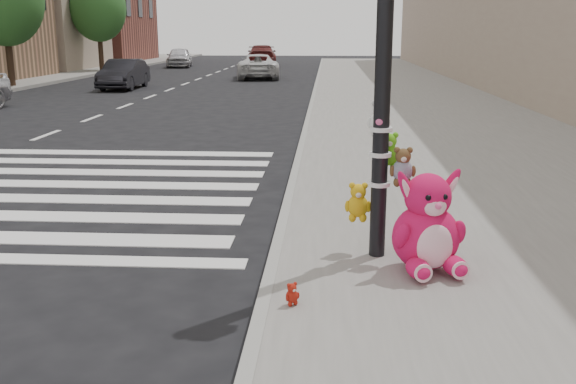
# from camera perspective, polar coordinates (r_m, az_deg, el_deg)

# --- Properties ---
(ground) EXTENTS (120.00, 120.00, 0.00)m
(ground) POSITION_cam_1_polar(r_m,az_deg,el_deg) (5.48, -19.59, -12.44)
(ground) COLOR black
(ground) RESTS_ON ground
(sidewalk_near) EXTENTS (7.00, 80.00, 0.14)m
(sidewalk_near) POSITION_cam_1_polar(r_m,az_deg,el_deg) (14.95, 14.84, 4.79)
(sidewalk_near) COLOR slate
(sidewalk_near) RESTS_ON ground
(curb_edge) EXTENTS (0.12, 80.00, 0.15)m
(curb_edge) POSITION_cam_1_polar(r_m,az_deg,el_deg) (14.67, 1.46, 5.09)
(curb_edge) COLOR gray
(curb_edge) RESTS_ON ground
(bld_far_e) EXTENTS (6.00, 10.00, 9.00)m
(bld_far_e) POSITION_cam_1_polar(r_m,az_deg,el_deg) (53.49, -16.26, 15.87)
(bld_far_e) COLOR brown
(bld_far_e) RESTS_ON ground
(signal_pole) EXTENTS (0.69, 0.49, 4.00)m
(signal_pole) POSITION_cam_1_polar(r_m,az_deg,el_deg) (6.35, 8.43, 8.51)
(signal_pole) COLOR black
(signal_pole) RESTS_ON sidewalk_near
(tree_far_c) EXTENTS (3.20, 3.20, 5.44)m
(tree_far_c) POSITION_cam_1_polar(r_m,az_deg,el_deg) (39.78, -16.55, 15.41)
(tree_far_c) COLOR #382619
(tree_far_c) RESTS_ON sidewalk_far
(pink_bunny) EXTENTS (0.77, 0.86, 1.01)m
(pink_bunny) POSITION_cam_1_polar(r_m,az_deg,el_deg) (6.22, 12.29, -3.26)
(pink_bunny) COLOR #D71251
(pink_bunny) RESTS_ON sidewalk_near
(red_teddy) EXTENTS (0.17, 0.16, 0.20)m
(red_teddy) POSITION_cam_1_polar(r_m,az_deg,el_deg) (5.43, 0.36, -9.04)
(red_teddy) COLOR #AB1D11
(red_teddy) RESTS_ON sidewalk_near
(car_dark_far) EXTENTS (1.36, 3.74, 1.23)m
(car_dark_far) POSITION_cam_1_polar(r_m,az_deg,el_deg) (28.17, -14.40, 10.12)
(car_dark_far) COLOR black
(car_dark_far) RESTS_ON ground
(car_white_near) EXTENTS (2.54, 4.62, 1.23)m
(car_white_near) POSITION_cam_1_polar(r_m,az_deg,el_deg) (33.42, -2.69, 11.10)
(car_white_near) COLOR silver
(car_white_near) RESTS_ON ground
(car_maroon_near) EXTENTS (2.43, 5.04, 1.42)m
(car_maroon_near) POSITION_cam_1_polar(r_m,az_deg,el_deg) (46.06, -2.34, 12.05)
(car_maroon_near) COLOR maroon
(car_maroon_near) RESTS_ON ground
(car_silver_deep) EXTENTS (2.08, 4.02, 1.31)m
(car_silver_deep) POSITION_cam_1_polar(r_m,az_deg,el_deg) (44.58, -9.64, 11.73)
(car_silver_deep) COLOR silver
(car_silver_deep) RESTS_ON ground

